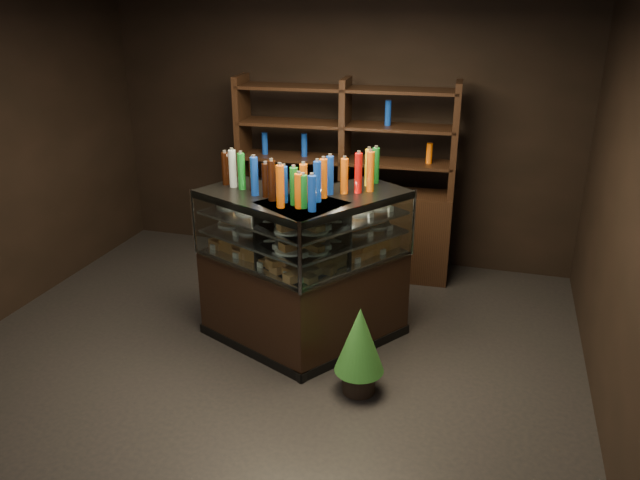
# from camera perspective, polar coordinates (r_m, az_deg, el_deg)

# --- Properties ---
(ground) EXTENTS (5.00, 5.00, 0.00)m
(ground) POSITION_cam_1_polar(r_m,az_deg,el_deg) (5.02, -6.01, -11.76)
(ground) COLOR black
(ground) RESTS_ON ground
(room_shell) EXTENTS (5.02, 5.02, 3.01)m
(room_shell) POSITION_cam_1_polar(r_m,az_deg,el_deg) (4.27, -7.04, 10.53)
(room_shell) COLOR black
(room_shell) RESTS_ON ground
(display_case) EXTENTS (1.75, 1.33, 1.31)m
(display_case) POSITION_cam_1_polar(r_m,az_deg,el_deg) (5.14, -1.52, -5.09)
(display_case) COLOR black
(display_case) RESTS_ON ground
(food_display) EXTENTS (1.44, 1.01, 0.41)m
(food_display) POSITION_cam_1_polar(r_m,az_deg,el_deg) (4.91, -1.59, 0.54)
(food_display) COLOR #CE814A
(food_display) RESTS_ON display_case
(bottles_top) EXTENTS (1.28, 0.87, 0.30)m
(bottles_top) POSITION_cam_1_polar(r_m,az_deg,el_deg) (4.77, -1.64, 5.66)
(bottles_top) COLOR silver
(bottles_top) RESTS_ON display_case
(potted_conifer) EXTENTS (0.36, 0.36, 0.78)m
(potted_conifer) POSITION_cam_1_polar(r_m,az_deg,el_deg) (4.53, 3.66, -8.98)
(potted_conifer) COLOR black
(potted_conifer) RESTS_ON ground
(back_shelving) EXTENTS (2.20, 0.55, 2.00)m
(back_shelving) POSITION_cam_1_polar(r_m,az_deg,el_deg) (6.45, 2.19, 2.26)
(back_shelving) COLOR black
(back_shelving) RESTS_ON ground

